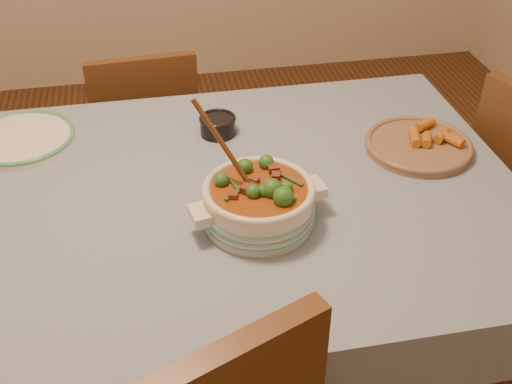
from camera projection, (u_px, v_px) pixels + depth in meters
dining_table at (192, 225)px, 1.65m from camera, size 1.68×1.08×0.76m
stew_casserole at (258, 200)px, 1.47m from camera, size 0.33×0.29×0.31m
white_plate at (21, 139)px, 1.79m from camera, size 0.31×0.31×0.03m
condiment_bowl at (218, 124)px, 1.82m from camera, size 0.13×0.13×0.06m
fried_plate at (419, 144)px, 1.76m from camera, size 0.32×0.32×0.05m
chair_far at (147, 134)px, 2.42m from camera, size 0.40×0.40×0.81m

